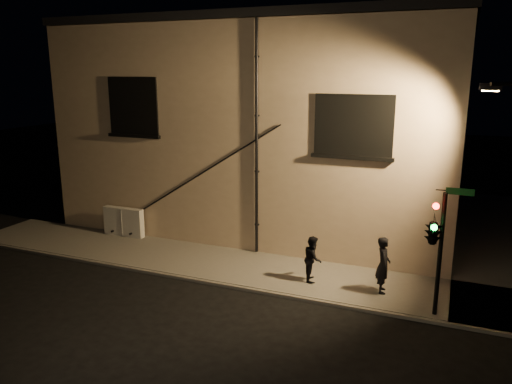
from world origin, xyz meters
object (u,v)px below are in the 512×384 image
at_px(pedestrian_a, 383,265).
at_px(utility_cabinet, 124,222).
at_px(pedestrian_b, 313,258).
at_px(traffic_signal, 434,230).

bearing_deg(pedestrian_a, utility_cabinet, 69.83).
distance_m(utility_cabinet, pedestrian_b, 8.55).
relative_size(utility_cabinet, pedestrian_b, 1.20).
distance_m(pedestrian_a, traffic_signal, 2.33).
distance_m(utility_cabinet, pedestrian_a, 10.75).
bearing_deg(pedestrian_b, pedestrian_a, -107.28).
relative_size(utility_cabinet, pedestrian_a, 1.01).
height_order(utility_cabinet, pedestrian_b, pedestrian_b).
xyz_separation_m(utility_cabinet, traffic_signal, (12.03, -2.51, 1.87)).
bearing_deg(pedestrian_a, pedestrian_b, 76.59).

